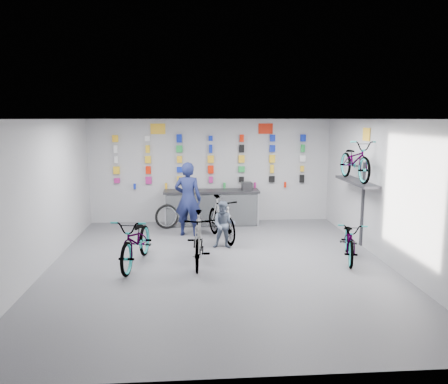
{
  "coord_description": "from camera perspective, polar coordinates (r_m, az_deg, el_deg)",
  "views": [
    {
      "loc": [
        -0.54,
        -8.67,
        3.01
      ],
      "look_at": [
        0.2,
        1.4,
        1.31
      ],
      "focal_mm": 35.0,
      "sensor_mm": 36.0,
      "label": 1
    }
  ],
  "objects": [
    {
      "name": "sign_right",
      "position": [
        12.83,
        5.46,
        8.24
      ],
      "size": [
        0.42,
        0.02,
        0.3
      ],
      "primitive_type": "cube",
      "color": "red",
      "rests_on": "wall_back"
    },
    {
      "name": "wall_left",
      "position": [
        9.28,
        -22.73,
        -0.54
      ],
      "size": [
        0.0,
        8.0,
        8.0
      ],
      "primitive_type": "plane",
      "rotation": [
        1.57,
        0.0,
        1.57
      ],
      "color": "#B8B8BA",
      "rests_on": "floor"
    },
    {
      "name": "counter",
      "position": [
        12.48,
        -1.64,
        -2.1
      ],
      "size": [
        2.7,
        0.66,
        1.0
      ],
      "color": "black",
      "rests_on": "floor"
    },
    {
      "name": "sign_side",
      "position": [
        10.66,
        18.1,
        7.17
      ],
      "size": [
        0.02,
        0.4,
        0.3
      ],
      "primitive_type": "cube",
      "color": "yellow",
      "rests_on": "wall_right"
    },
    {
      "name": "spare_wheel",
      "position": [
        12.15,
        -7.46,
        -3.21
      ],
      "size": [
        0.68,
        0.34,
        0.68
      ],
      "rotation": [
        0.0,
        0.0,
        0.34
      ],
      "color": "black",
      "rests_on": "floor"
    },
    {
      "name": "wall_bracket",
      "position": [
        10.71,
        17.02,
        0.85
      ],
      "size": [
        0.39,
        1.9,
        2.0
      ],
      "color": "#333338",
      "rests_on": "wall_right"
    },
    {
      "name": "wall_right",
      "position": [
        9.68,
        20.53,
        -0.01
      ],
      "size": [
        0.0,
        8.0,
        8.0
      ],
      "primitive_type": "plane",
      "rotation": [
        1.57,
        0.0,
        -1.57
      ],
      "color": "#B8B8BA",
      "rests_on": "floor"
    },
    {
      "name": "bike_service",
      "position": [
        10.9,
        -0.36,
        -3.47
      ],
      "size": [
        1.02,
        1.9,
        1.1
      ],
      "primitive_type": "imported",
      "rotation": [
        0.0,
        0.0,
        0.29
      ],
      "color": "gray",
      "rests_on": "floor"
    },
    {
      "name": "clerk",
      "position": [
        11.27,
        -4.73,
        -0.94
      ],
      "size": [
        0.79,
        0.6,
        1.92
      ],
      "primitive_type": "imported",
      "rotation": [
        0.0,
        0.0,
        2.92
      ],
      "color": "#161D47",
      "rests_on": "floor"
    },
    {
      "name": "bike_left",
      "position": [
        9.24,
        -11.35,
        -6.23
      ],
      "size": [
        0.99,
        2.07,
        1.05
      ],
      "primitive_type": "imported",
      "rotation": [
        0.0,
        0.0,
        -0.15
      ],
      "color": "gray",
      "rests_on": "floor"
    },
    {
      "name": "customer",
      "position": [
        10.22,
        0.01,
        -4.3
      ],
      "size": [
        0.6,
        0.5,
        1.12
      ],
      "primitive_type": "imported",
      "rotation": [
        0.0,
        0.0,
        -0.16
      ],
      "color": "slate",
      "rests_on": "floor"
    },
    {
      "name": "sign_left",
      "position": [
        12.68,
        -8.63,
        8.16
      ],
      "size": [
        0.42,
        0.02,
        0.3
      ],
      "primitive_type": "cube",
      "color": "yellow",
      "rests_on": "wall_back"
    },
    {
      "name": "wall_back",
      "position": [
        12.77,
        -1.75,
        2.78
      ],
      "size": [
        7.0,
        0.0,
        7.0
      ],
      "primitive_type": "plane",
      "rotation": [
        1.57,
        0.0,
        0.0
      ],
      "color": "#B8B8BA",
      "rests_on": "floor"
    },
    {
      "name": "ceiling",
      "position": [
        8.68,
        -0.64,
        9.51
      ],
      "size": [
        8.0,
        8.0,
        0.0
      ],
      "primitive_type": "plane",
      "rotation": [
        3.14,
        0.0,
        0.0
      ],
      "color": "white",
      "rests_on": "wall_back"
    },
    {
      "name": "wall_front",
      "position": [
        4.93,
        2.33,
        -8.27
      ],
      "size": [
        7.0,
        0.0,
        7.0
      ],
      "primitive_type": "plane",
      "rotation": [
        -1.57,
        0.0,
        0.0
      ],
      "color": "#B8B8BA",
      "rests_on": "floor"
    },
    {
      "name": "merch_wall",
      "position": [
        12.66,
        -1.7,
        4.07
      ],
      "size": [
        5.57,
        0.08,
        1.57
      ],
      "color": "#A61D70",
      "rests_on": "wall_back"
    },
    {
      "name": "floor",
      "position": [
        9.19,
        -0.6,
        -9.55
      ],
      "size": [
        8.0,
        8.0,
        0.0
      ],
      "primitive_type": "plane",
      "color": "#4D4D51",
      "rests_on": "ground"
    },
    {
      "name": "register",
      "position": [
        12.46,
        3.0,
        0.79
      ],
      "size": [
        0.29,
        0.31,
        0.22
      ],
      "primitive_type": "cube",
      "rotation": [
        0.0,
        0.0,
        0.04
      ],
      "color": "black",
      "rests_on": "counter"
    },
    {
      "name": "bike_center",
      "position": [
        9.11,
        -3.38,
        -6.14
      ],
      "size": [
        0.62,
        1.85,
        1.09
      ],
      "primitive_type": "imported",
      "rotation": [
        0.0,
        0.0,
        -0.06
      ],
      "color": "gray",
      "rests_on": "floor"
    },
    {
      "name": "bike_right",
      "position": [
        9.79,
        16.12,
        -6.02
      ],
      "size": [
        1.01,
        1.77,
        0.88
      ],
      "primitive_type": "imported",
      "rotation": [
        0.0,
        0.0,
        -0.27
      ],
      "color": "gray",
      "rests_on": "floor"
    },
    {
      "name": "bike_wall",
      "position": [
        10.61,
        16.78,
        3.99
      ],
      "size": [
        0.63,
        1.8,
        0.95
      ],
      "primitive_type": "imported",
      "color": "gray",
      "rests_on": "wall_bracket"
    }
  ]
}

